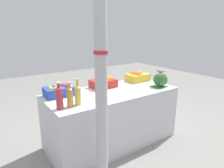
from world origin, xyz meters
TOP-DOWN VIEW (x-y plane):
  - ground_plane at (0.00, 0.00)m, footprint 10.00×10.00m
  - market_table at (0.00, 0.00)m, footprint 1.75×0.78m
  - support_pole at (-0.55, -0.62)m, footprint 0.13×0.13m
  - apple_crate at (-0.64, 0.23)m, footprint 0.35×0.24m
  - orange_crate at (0.01, 0.23)m, footprint 0.35×0.24m
  - carrot_crate at (0.66, 0.23)m, footprint 0.35×0.24m
  - broccoli_pile at (0.69, -0.22)m, footprint 0.22×0.19m
  - juice_bottle_ruby at (-0.79, -0.19)m, footprint 0.07×0.07m
  - juice_bottle_amber at (-0.67, -0.19)m, footprint 0.07×0.07m
  - juice_bottle_golden at (-0.58, -0.19)m, footprint 0.07×0.07m
  - sparrow_bird at (0.69, -0.20)m, footprint 0.10×0.11m

SIDE VIEW (x-z plane):
  - ground_plane at x=0.00m, z-range 0.00..0.00m
  - market_table at x=0.00m, z-range 0.00..0.74m
  - carrot_crate at x=0.66m, z-range 0.73..0.88m
  - apple_crate at x=-0.64m, z-range 0.74..0.88m
  - orange_crate at x=0.01m, z-range 0.74..0.88m
  - broccoli_pile at x=0.69m, z-range 0.74..0.94m
  - juice_bottle_amber at x=-0.67m, z-range 0.72..0.99m
  - juice_bottle_golden at x=-0.58m, z-range 0.72..1.01m
  - juice_bottle_ruby at x=-0.79m, z-range 0.72..1.01m
  - sparrow_bird at x=0.69m, z-range 0.94..0.99m
  - support_pole at x=-0.55m, z-range 0.00..2.67m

